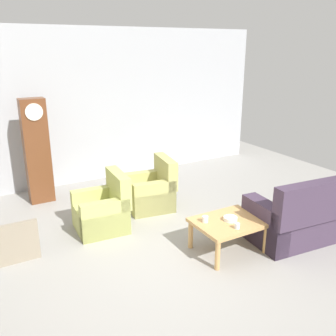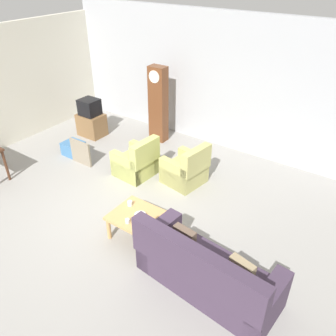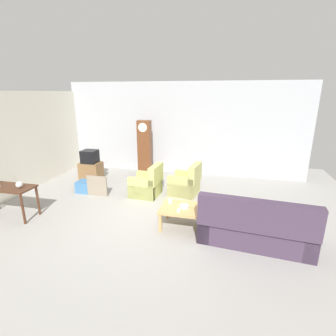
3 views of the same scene
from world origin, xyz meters
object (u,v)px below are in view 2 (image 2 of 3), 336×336
armchair_olive_far (186,170)px  tv_crt (89,107)px  grandfather_clock (158,105)px  tv_stand_cabinet (92,125)px  framed_picture_leaning (81,152)px  cup_white_porcelain (130,203)px  couch_floral (206,272)px  storage_box_blue (74,148)px  coffee_table_wood (140,219)px  bowl_white_stacked (140,216)px  cup_blue_rimmed (127,221)px  armchair_olive_near (137,163)px

armchair_olive_far → tv_crt: tv_crt is taller
grandfather_clock → tv_stand_cabinet: grandfather_clock is taller
framed_picture_leaning → cup_white_porcelain: size_ratio=6.77×
tv_crt → cup_white_porcelain: (3.26, -2.25, -0.29)m
couch_floral → storage_box_blue: couch_floral is taller
coffee_table_wood → cup_white_porcelain: bearing=157.7°
grandfather_clock → storage_box_blue: size_ratio=4.13×
tv_crt → bowl_white_stacked: size_ratio=2.43×
framed_picture_leaning → bowl_white_stacked: framed_picture_leaning is taller
framed_picture_leaning → tv_crt: bearing=126.0°
storage_box_blue → cup_blue_rimmed: 3.52m
couch_floral → tv_crt: 5.72m
couch_floral → grandfather_clock: (-3.39, 3.50, 0.63)m
couch_floral → tv_crt: (-5.03, 2.69, 0.45)m
tv_crt → storage_box_blue: tv_crt is taller
cup_white_porcelain → cup_blue_rimmed: cup_white_porcelain is taller
armchair_olive_near → grandfather_clock: (-0.62, 1.67, 0.67)m
couch_floral → bowl_white_stacked: bearing=167.9°
couch_floral → grandfather_clock: grandfather_clock is taller
tv_stand_cabinet → tv_crt: 0.51m
armchair_olive_near → tv_crt: (-2.26, 0.86, 0.50)m
tv_crt → cup_blue_rimmed: tv_crt is taller
cup_blue_rimmed → storage_box_blue: bearing=153.0°
armchair_olive_near → storage_box_blue: 1.87m
storage_box_blue → cup_blue_rimmed: (3.12, -1.59, 0.34)m
storage_box_blue → couch_floral: bearing=-19.7°
couch_floral → armchair_olive_near: bearing=146.6°
tv_crt → storage_box_blue: (0.40, -1.03, -0.64)m
tv_stand_cabinet → bowl_white_stacked: 4.32m
tv_crt → coffee_table_wood: bearing=-33.6°
armchair_olive_far → storage_box_blue: bearing=-169.8°
framed_picture_leaning → bowl_white_stacked: size_ratio=3.04×
tv_stand_cabinet → cup_blue_rimmed: size_ratio=8.88×
grandfather_clock → cup_white_porcelain: size_ratio=21.95×
couch_floral → coffee_table_wood: couch_floral is taller
cup_white_porcelain → bowl_white_stacked: (0.34, -0.14, -0.02)m
grandfather_clock → framed_picture_leaning: (-0.75, -2.04, -0.68)m
armchair_olive_near → framed_picture_leaning: 1.42m
couch_floral → framed_picture_leaning: 4.40m
framed_picture_leaning → cup_blue_rimmed: 2.99m
grandfather_clock → storage_box_blue: grandfather_clock is taller
armchair_olive_far → storage_box_blue: (-2.91, -0.53, -0.14)m
couch_floral → tv_crt: size_ratio=4.52×
tv_crt → framed_picture_leaning: tv_crt is taller
armchair_olive_far → couch_floral: bearing=-51.9°
couch_floral → armchair_olive_near: size_ratio=2.36×
grandfather_clock → tv_stand_cabinet: (-1.64, -0.81, -0.68)m
cup_blue_rimmed → coffee_table_wood: bearing=78.4°
bowl_white_stacked → tv_crt: bearing=146.5°
armchair_olive_near → framed_picture_leaning: size_ratio=1.53×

